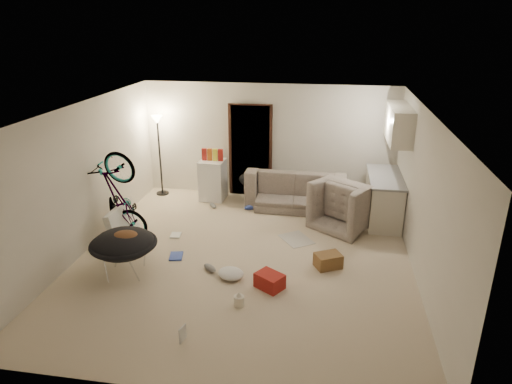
% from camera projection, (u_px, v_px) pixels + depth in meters
% --- Properties ---
extents(floor, '(5.50, 6.00, 0.02)m').
position_uv_depth(floor, '(244.00, 259.00, 7.68)').
color(floor, beige).
rests_on(floor, ground).
extents(ceiling, '(5.50, 6.00, 0.02)m').
position_uv_depth(ceiling, '(242.00, 109.00, 6.78)').
color(ceiling, white).
rests_on(ceiling, wall_back).
extents(wall_back, '(5.50, 0.02, 2.50)m').
position_uv_depth(wall_back, '(269.00, 141.00, 10.00)').
color(wall_back, beige).
rests_on(wall_back, floor).
extents(wall_front, '(5.50, 0.02, 2.50)m').
position_uv_depth(wall_front, '(185.00, 295.00, 4.45)').
color(wall_front, beige).
rests_on(wall_front, floor).
extents(wall_left, '(0.02, 6.00, 2.50)m').
position_uv_depth(wall_left, '(82.00, 179.00, 7.64)').
color(wall_left, beige).
rests_on(wall_left, floor).
extents(wall_right, '(0.02, 6.00, 2.50)m').
position_uv_depth(wall_right, '(424.00, 199.00, 6.81)').
color(wall_right, beige).
rests_on(wall_right, floor).
extents(doorway, '(0.85, 0.10, 2.04)m').
position_uv_depth(doorway, '(251.00, 151.00, 10.11)').
color(doorway, black).
rests_on(doorway, floor).
extents(door_trim, '(0.97, 0.04, 2.10)m').
position_uv_depth(door_trim, '(250.00, 151.00, 10.08)').
color(door_trim, '#361C13').
rests_on(door_trim, floor).
extents(floor_lamp, '(0.28, 0.28, 1.81)m').
position_uv_depth(floor_lamp, '(158.00, 138.00, 10.01)').
color(floor_lamp, black).
rests_on(floor_lamp, floor).
extents(kitchen_counter, '(0.60, 1.50, 0.88)m').
position_uv_depth(kitchen_counter, '(383.00, 199.00, 8.99)').
color(kitchen_counter, beige).
rests_on(kitchen_counter, floor).
extents(counter_top, '(0.64, 1.54, 0.04)m').
position_uv_depth(counter_top, '(386.00, 177.00, 8.83)').
color(counter_top, gray).
rests_on(counter_top, kitchen_counter).
extents(kitchen_uppers, '(0.38, 1.40, 0.65)m').
position_uv_depth(kitchen_uppers, '(399.00, 124.00, 8.43)').
color(kitchen_uppers, beige).
rests_on(kitchen_uppers, wall_right).
extents(sofa, '(2.09, 0.85, 0.61)m').
position_uv_depth(sofa, '(296.00, 192.00, 9.72)').
color(sofa, '#363E37').
rests_on(sofa, floor).
extents(armchair, '(1.40, 1.36, 0.69)m').
position_uv_depth(armchair, '(349.00, 208.00, 8.80)').
color(armchair, '#363E37').
rests_on(armchair, floor).
extents(bicycle, '(1.84, 1.04, 1.00)m').
position_uv_depth(bicycle, '(121.00, 216.00, 8.18)').
color(bicycle, black).
rests_on(bicycle, floor).
extents(book_asset, '(0.25, 0.21, 0.02)m').
position_uv_depth(book_asset, '(180.00, 344.00, 5.64)').
color(book_asset, maroon).
rests_on(book_asset, floor).
extents(mini_fridge, '(0.55, 0.55, 0.89)m').
position_uv_depth(mini_fridge, '(213.00, 180.00, 10.04)').
color(mini_fridge, white).
rests_on(mini_fridge, floor).
extents(snack_box_0, '(0.10, 0.08, 0.30)m').
position_uv_depth(snack_box_0, '(204.00, 155.00, 9.87)').
color(snack_box_0, maroon).
rests_on(snack_box_0, mini_fridge).
extents(snack_box_1, '(0.11, 0.08, 0.30)m').
position_uv_depth(snack_box_1, '(210.00, 155.00, 9.85)').
color(snack_box_1, '#BA5217').
rests_on(snack_box_1, mini_fridge).
extents(snack_box_2, '(0.10, 0.08, 0.30)m').
position_uv_depth(snack_box_2, '(215.00, 156.00, 9.83)').
color(snack_box_2, yellow).
rests_on(snack_box_2, mini_fridge).
extents(snack_box_3, '(0.10, 0.08, 0.30)m').
position_uv_depth(snack_box_3, '(221.00, 156.00, 9.81)').
color(snack_box_3, maroon).
rests_on(snack_box_3, mini_fridge).
extents(saucer_chair, '(1.03, 1.03, 0.73)m').
position_uv_depth(saucer_chair, '(124.00, 249.00, 7.05)').
color(saucer_chair, silver).
rests_on(saucer_chair, floor).
extents(hoodie, '(0.55, 0.49, 0.22)m').
position_uv_depth(hoodie, '(125.00, 238.00, 6.94)').
color(hoodie, '#53321C').
rests_on(hoodie, saucer_chair).
extents(sofa_drape, '(0.59, 0.50, 0.28)m').
position_uv_depth(sofa_drape, '(252.00, 179.00, 9.78)').
color(sofa_drape, black).
rests_on(sofa_drape, sofa).
extents(tv_box, '(0.25, 0.95, 0.64)m').
position_uv_depth(tv_box, '(123.00, 223.00, 8.25)').
color(tv_box, silver).
rests_on(tv_box, floor).
extents(drink_case_a, '(0.49, 0.44, 0.23)m').
position_uv_depth(drink_case_a, '(328.00, 261.00, 7.36)').
color(drink_case_a, brown).
rests_on(drink_case_a, floor).
extents(drink_case_b, '(0.49, 0.46, 0.23)m').
position_uv_depth(drink_case_b, '(270.00, 281.00, 6.80)').
color(drink_case_b, maroon).
rests_on(drink_case_b, floor).
extents(juicer, '(0.15, 0.15, 0.22)m').
position_uv_depth(juicer, '(239.00, 300.00, 6.39)').
color(juicer, beige).
rests_on(juicer, floor).
extents(newspaper, '(0.72, 0.75, 0.01)m').
position_uv_depth(newspaper, '(296.00, 239.00, 8.32)').
color(newspaper, '#B1ABA3').
rests_on(newspaper, floor).
extents(book_blue, '(0.27, 0.33, 0.03)m').
position_uv_depth(book_blue, '(176.00, 256.00, 7.71)').
color(book_blue, '#3047AE').
rests_on(book_blue, floor).
extents(book_white, '(0.21, 0.25, 0.02)m').
position_uv_depth(book_white, '(176.00, 235.00, 8.46)').
color(book_white, silver).
rests_on(book_white, floor).
extents(shoe_0, '(0.31, 0.27, 0.11)m').
position_uv_depth(shoe_0, '(251.00, 207.00, 9.60)').
color(shoe_0, '#3047AE').
rests_on(shoe_0, floor).
extents(shoe_1, '(0.24, 0.26, 0.09)m').
position_uv_depth(shoe_1, '(213.00, 206.00, 9.70)').
color(shoe_1, slate).
rests_on(shoe_1, floor).
extents(shoe_3, '(0.29, 0.26, 0.10)m').
position_uv_depth(shoe_3, '(210.00, 268.00, 7.28)').
color(shoe_3, slate).
rests_on(shoe_3, floor).
extents(clothes_lump_b, '(0.54, 0.48, 0.16)m').
position_uv_depth(clothes_lump_b, '(280.00, 199.00, 9.95)').
color(clothes_lump_b, black).
rests_on(clothes_lump_b, floor).
extents(clothes_lump_c, '(0.55, 0.53, 0.13)m').
position_uv_depth(clothes_lump_c, '(231.00, 273.00, 7.09)').
color(clothes_lump_c, silver).
rests_on(clothes_lump_c, floor).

